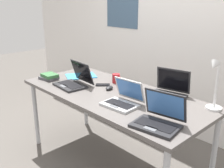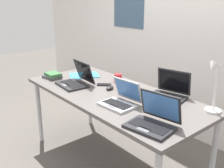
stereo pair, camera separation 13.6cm
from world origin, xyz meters
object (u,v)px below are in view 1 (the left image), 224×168
object	(u,v)px
laptop_center	(158,119)
book_stack	(49,77)
desk_lamp	(215,85)
laptop_back_right	(169,91)
laptop_near_mouse	(123,100)
coffee_mug	(116,78)
paper_folder_far_corner	(81,76)
cell_phone	(103,85)
computer_mouse	(109,88)
laptop_front_left	(74,81)

from	to	relation	value
laptop_center	book_stack	world-z (taller)	laptop_center
book_stack	desk_lamp	bearing A→B (deg)	17.02
laptop_back_right	laptop_near_mouse	size ratio (longest dim) A/B	1.21
laptop_center	coffee_mug	distance (m)	0.96
laptop_center	paper_folder_far_corner	world-z (taller)	laptop_center
book_stack	coffee_mug	world-z (taller)	coffee_mug
laptop_center	cell_phone	distance (m)	0.93
computer_mouse	coffee_mug	bearing A→B (deg)	100.02
laptop_front_left	computer_mouse	size ratio (longest dim) A/B	3.50
laptop_center	computer_mouse	size ratio (longest dim) A/B	3.49
computer_mouse	book_stack	bearing A→B (deg)	-179.89
cell_phone	laptop_back_right	bearing A→B (deg)	64.11
book_stack	paper_folder_far_corner	distance (m)	0.34
laptop_near_mouse	cell_phone	bearing A→B (deg)	155.99
desk_lamp	computer_mouse	world-z (taller)	desk_lamp
laptop_near_mouse	paper_folder_far_corner	bearing A→B (deg)	164.16
desk_lamp	laptop_center	distance (m)	0.53
laptop_center	book_stack	bearing A→B (deg)	179.16
laptop_near_mouse	cell_phone	distance (m)	0.52
laptop_center	laptop_near_mouse	bearing A→B (deg)	168.86
computer_mouse	book_stack	xyz separation A→B (m)	(-0.67, -0.23, 0.01)
desk_lamp	laptop_front_left	distance (m)	1.27
laptop_back_right	paper_folder_far_corner	distance (m)	1.02
paper_folder_far_corner	computer_mouse	bearing A→B (deg)	-7.98
computer_mouse	cell_phone	xyz separation A→B (m)	(-0.14, 0.04, -0.01)
desk_lamp	laptop_center	xyz separation A→B (m)	(-0.13, -0.49, -0.15)
cell_phone	paper_folder_far_corner	xyz separation A→B (m)	(-0.40, 0.04, -0.00)
laptop_near_mouse	laptop_center	xyz separation A→B (m)	(0.41, -0.08, 0.00)
laptop_center	book_stack	distance (m)	1.42
paper_folder_far_corner	coffee_mug	size ratio (longest dim) A/B	2.74
cell_phone	paper_folder_far_corner	size ratio (longest dim) A/B	0.44
laptop_near_mouse	book_stack	xyz separation A→B (m)	(-1.01, -0.06, -0.01)
laptop_front_left	coffee_mug	distance (m)	0.42
laptop_center	book_stack	size ratio (longest dim) A/B	1.64
computer_mouse	book_stack	size ratio (longest dim) A/B	0.47
laptop_front_left	laptop_back_right	distance (m)	0.90
laptop_back_right	coffee_mug	size ratio (longest dim) A/B	3.06
coffee_mug	desk_lamp	bearing A→B (deg)	2.78
laptop_front_left	computer_mouse	distance (m)	0.36
book_stack	laptop_center	bearing A→B (deg)	-0.84
desk_lamp	coffee_mug	bearing A→B (deg)	-177.22
desk_lamp	coffee_mug	size ratio (longest dim) A/B	3.54
laptop_front_left	laptop_near_mouse	world-z (taller)	laptop_front_left
laptop_front_left	laptop_center	world-z (taller)	laptop_front_left
computer_mouse	cell_phone	distance (m)	0.14
desk_lamp	computer_mouse	size ratio (longest dim) A/B	4.17
laptop_back_right	book_stack	distance (m)	1.25
laptop_center	cell_phone	xyz separation A→B (m)	(-0.88, 0.29, -0.04)
desk_lamp	laptop_back_right	distance (m)	0.43
laptop_near_mouse	paper_folder_far_corner	size ratio (longest dim) A/B	0.92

